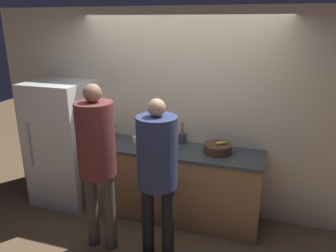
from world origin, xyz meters
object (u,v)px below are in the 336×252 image
(refrigerator, at_px, (63,143))
(potted_plant, at_px, (109,128))
(person_center, at_px, (157,164))
(bottle_clear, at_px, (104,130))
(cup_white, at_px, (136,140))
(fruit_bowl, at_px, (218,148))
(utensil_crock, at_px, (182,138))
(person_left, at_px, (97,152))

(refrigerator, relative_size, potted_plant, 6.33)
(person_center, xyz_separation_m, bottle_clear, (-1.10, 0.92, -0.06))
(cup_white, bearing_deg, fruit_bowl, -0.71)
(utensil_crock, height_order, potted_plant, utensil_crock)
(potted_plant, bearing_deg, person_left, -69.98)
(bottle_clear, bearing_deg, person_left, -65.12)
(utensil_crock, xyz_separation_m, bottle_clear, (-1.09, -0.04, -0.00))
(person_center, height_order, fruit_bowl, person_center)
(refrigerator, xyz_separation_m, bottle_clear, (0.53, 0.21, 0.17))
(fruit_bowl, xyz_separation_m, cup_white, (-1.05, 0.01, -0.02))
(bottle_clear, bearing_deg, refrigerator, -158.63)
(utensil_crock, distance_m, potted_plant, 0.97)
(person_center, distance_m, utensil_crock, 0.96)
(utensil_crock, relative_size, cup_white, 3.37)
(fruit_bowl, bearing_deg, potted_plant, 178.15)
(person_center, height_order, bottle_clear, person_center)
(person_center, height_order, cup_white, person_center)
(potted_plant, bearing_deg, person_center, -40.72)
(person_left, distance_m, utensil_crock, 1.20)
(refrigerator, xyz_separation_m, person_left, (0.98, -0.76, 0.30))
(potted_plant, bearing_deg, utensil_crock, 7.12)
(person_left, bearing_deg, cup_white, 85.46)
(refrigerator, bearing_deg, bottle_clear, 21.37)
(cup_white, bearing_deg, utensil_crock, 15.06)
(bottle_clear, height_order, cup_white, bottle_clear)
(person_left, distance_m, person_center, 0.65)
(person_center, relative_size, cup_white, 20.44)
(utensil_crock, bearing_deg, cup_white, -164.94)
(cup_white, bearing_deg, bottle_clear, 167.27)
(refrigerator, xyz_separation_m, fruit_bowl, (2.10, 0.08, 0.16))
(bottle_clear, relative_size, cup_white, 2.16)
(person_left, height_order, bottle_clear, person_left)
(fruit_bowl, bearing_deg, refrigerator, -177.89)
(refrigerator, height_order, cup_white, refrigerator)
(person_left, distance_m, fruit_bowl, 1.41)
(potted_plant, bearing_deg, bottle_clear, 146.65)
(bottle_clear, xyz_separation_m, potted_plant, (0.13, -0.08, 0.07))
(bottle_clear, bearing_deg, cup_white, -12.73)
(person_left, xyz_separation_m, cup_white, (0.07, 0.85, -0.16))
(person_center, distance_m, potted_plant, 1.28)
(refrigerator, xyz_separation_m, person_center, (1.62, -0.71, 0.23))
(refrigerator, bearing_deg, utensil_crock, 8.58)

